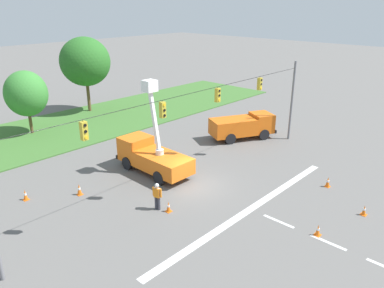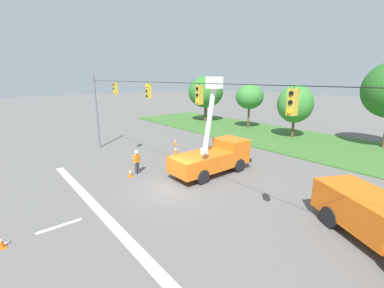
# 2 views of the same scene
# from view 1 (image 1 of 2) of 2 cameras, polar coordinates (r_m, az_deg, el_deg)

# --- Properties ---
(ground_plane) EXTENTS (200.00, 200.00, 0.00)m
(ground_plane) POSITION_cam_1_polar(r_m,az_deg,el_deg) (26.32, 0.31, -6.29)
(ground_plane) COLOR #605E5B
(grass_verge) EXTENTS (56.00, 12.00, 0.10)m
(grass_verge) POSITION_cam_1_polar(r_m,az_deg,el_deg) (39.85, -19.06, 2.21)
(grass_verge) COLOR #3D6B2D
(grass_verge) RESTS_ON ground
(lane_markings) EXTENTS (17.60, 15.25, 0.01)m
(lane_markings) POSITION_cam_1_polar(r_m,az_deg,el_deg) (23.09, 11.95, -10.97)
(lane_markings) COLOR silver
(lane_markings) RESTS_ON ground
(signal_gantry) EXTENTS (26.20, 0.33, 7.20)m
(signal_gantry) POSITION_cam_1_polar(r_m,az_deg,el_deg) (24.51, 0.20, 3.22)
(signal_gantry) COLOR slate
(signal_gantry) RESTS_ON ground
(tree_centre) EXTENTS (3.88, 4.16, 6.12)m
(tree_centre) POSITION_cam_1_polar(r_m,az_deg,el_deg) (38.56, -23.97, 7.03)
(tree_centre) COLOR brown
(tree_centre) RESTS_ON ground
(tree_east) EXTENTS (5.50, 5.75, 8.48)m
(tree_east) POSITION_cam_1_polar(r_m,az_deg,el_deg) (44.41, -15.99, 11.96)
(tree_east) COLOR brown
(tree_east) RESTS_ON ground
(utility_truck_bucket_lift) EXTENTS (2.49, 6.39, 6.95)m
(utility_truck_bucket_lift) POSITION_cam_1_polar(r_m,az_deg,el_deg) (28.03, -6.17, -1.62)
(utility_truck_bucket_lift) COLOR orange
(utility_truck_bucket_lift) RESTS_ON ground
(utility_truck_support_near) EXTENTS (6.35, 4.76, 2.23)m
(utility_truck_support_near) POSITION_cam_1_polar(r_m,az_deg,el_deg) (35.11, 7.76, 2.79)
(utility_truck_support_near) COLOR orange
(utility_truck_support_near) RESTS_ON ground
(road_worker) EXTENTS (0.33, 0.63, 1.77)m
(road_worker) POSITION_cam_1_polar(r_m,az_deg,el_deg) (23.08, -5.33, -7.72)
(road_worker) COLOR #383842
(road_worker) RESTS_ON ground
(traffic_cone_foreground_left) EXTENTS (0.36, 0.36, 0.75)m
(traffic_cone_foreground_left) POSITION_cam_1_polar(r_m,az_deg,el_deg) (27.60, 19.99, -5.44)
(traffic_cone_foreground_left) COLOR orange
(traffic_cone_foreground_left) RESTS_ON ground
(traffic_cone_foreground_right) EXTENTS (0.36, 0.36, 0.68)m
(traffic_cone_foreground_right) POSITION_cam_1_polar(r_m,az_deg,el_deg) (23.12, -3.61, -9.53)
(traffic_cone_foreground_right) COLOR orange
(traffic_cone_foreground_right) RESTS_ON ground
(traffic_cone_mid_left) EXTENTS (0.36, 0.36, 0.73)m
(traffic_cone_mid_left) POSITION_cam_1_polar(r_m,az_deg,el_deg) (26.59, -24.07, -7.10)
(traffic_cone_mid_left) COLOR orange
(traffic_cone_mid_left) RESTS_ON ground
(traffic_cone_mid_right) EXTENTS (0.36, 0.36, 0.65)m
(traffic_cone_mid_right) POSITION_cam_1_polar(r_m,az_deg,el_deg) (24.98, 24.76, -9.15)
(traffic_cone_mid_right) COLOR orange
(traffic_cone_mid_right) RESTS_ON ground
(traffic_cone_near_bucket) EXTENTS (0.36, 0.36, 0.66)m
(traffic_cone_near_bucket) POSITION_cam_1_polar(r_m,az_deg,el_deg) (22.08, 18.64, -12.33)
(traffic_cone_near_bucket) COLOR orange
(traffic_cone_near_bucket) RESTS_ON ground
(traffic_cone_lane_edge_a) EXTENTS (0.36, 0.36, 0.79)m
(traffic_cone_lane_edge_a) POSITION_cam_1_polar(r_m,az_deg,el_deg) (26.00, -16.81, -6.64)
(traffic_cone_lane_edge_a) COLOR orange
(traffic_cone_lane_edge_a) RESTS_ON ground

